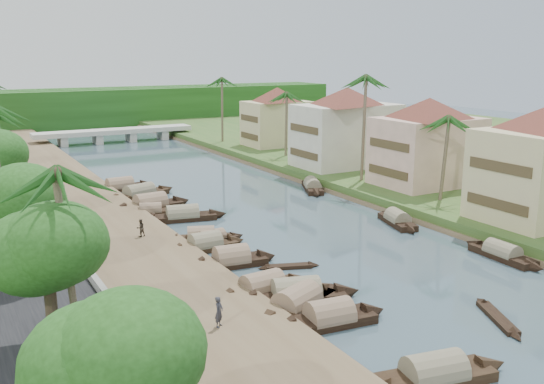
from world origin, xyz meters
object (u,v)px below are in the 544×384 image
bridge (114,133)px  sampan_1 (329,318)px  person_near (219,312)px  sampan_0 (434,375)px

bridge → sampan_1: (-8.88, -80.91, -1.30)m
bridge → sampan_1: 81.41m
person_near → sampan_1: bearing=-54.5°
sampan_1 → sampan_0: bearing=-78.1°
sampan_1 → person_near: 6.74m
bridge → sampan_0: 89.12m
bridge → sampan_1: size_ratio=3.51×
sampan_0 → person_near: person_near is taller
sampan_0 → person_near: 11.85m
bridge → person_near: (-15.34, -79.45, -0.04)m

